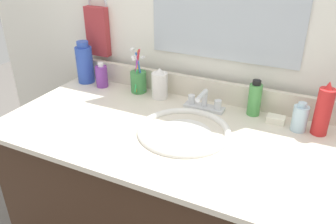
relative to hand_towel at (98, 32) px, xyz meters
The scene contains 16 objects.
vanity_cabinet 0.84m from the hand_towel, 33.21° to the right, with size 1.12×0.57×0.74m, color #382316.
countertop 0.62m from the hand_towel, 33.21° to the right, with size 1.17×0.61×0.02m, color beige.
backsplash 0.52m from the hand_towel, ahead, with size 1.17×0.02×0.09m, color beige.
back_wall 0.59m from the hand_towel, ahead, with size 2.27×0.04×1.30m, color white.
towel_ring 0.12m from the hand_towel, 90.00° to the left, with size 0.10×0.10×0.01m, color silver.
hand_towel is the anchor object (origin of this frame).
sink_basin 0.69m from the hand_towel, 28.55° to the right, with size 0.33×0.33×0.11m.
faucet 0.61m from the hand_towel, 11.41° to the right, with size 0.16×0.10×0.08m.
bottle_gel_clear 0.95m from the hand_towel, ahead, with size 0.05×0.05×0.11m.
bottle_spray_red 1.00m from the hand_towel, ahead, with size 0.05×0.05×0.19m.
bottle_cream_purple 0.21m from the hand_towel, 53.07° to the right, with size 0.05×0.05×0.11m.
bottle_toner_green 0.77m from the hand_towel, ahead, with size 0.05×0.05×0.14m.
bottle_shampoo_blue 0.16m from the hand_towel, 107.66° to the right, with size 0.08×0.08×0.19m.
bottle_lotion_white 0.41m from the hand_towel, 14.08° to the right, with size 0.07×0.07×0.13m.
cup_green 0.31m from the hand_towel, 16.96° to the right, with size 0.08×0.09×0.20m.
soap_bar 0.87m from the hand_towel, ahead, with size 0.06×0.04×0.02m, color white.
Camera 1 is at (0.48, -0.93, 1.37)m, focal length 36.37 mm.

